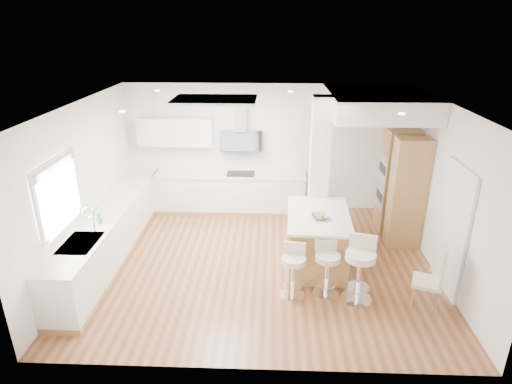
{
  "coord_description": "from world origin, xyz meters",
  "views": [
    {
      "loc": [
        0.17,
        -6.59,
        4.01
      ],
      "look_at": [
        -0.1,
        0.4,
        1.2
      ],
      "focal_mm": 30.0,
      "sensor_mm": 36.0,
      "label": 1
    }
  ],
  "objects_px": {
    "bar_stool_b": "(327,266)",
    "dining_chair": "(435,276)",
    "peninsula": "(317,239)",
    "bar_stool_a": "(293,268)",
    "bar_stool_c": "(360,266)"
  },
  "relations": [
    {
      "from": "bar_stool_b",
      "to": "dining_chair",
      "type": "distance_m",
      "value": 1.56
    },
    {
      "from": "peninsula",
      "to": "bar_stool_b",
      "type": "relative_size",
      "value": 1.8
    },
    {
      "from": "bar_stool_a",
      "to": "bar_stool_c",
      "type": "bearing_deg",
      "value": 3.32
    },
    {
      "from": "bar_stool_b",
      "to": "bar_stool_c",
      "type": "bearing_deg",
      "value": -25.9
    },
    {
      "from": "dining_chair",
      "to": "bar_stool_b",
      "type": "bearing_deg",
      "value": -170.75
    },
    {
      "from": "bar_stool_a",
      "to": "bar_stool_c",
      "type": "distance_m",
      "value": 0.99
    },
    {
      "from": "bar_stool_b",
      "to": "bar_stool_c",
      "type": "xyz_separation_m",
      "value": [
        0.47,
        -0.14,
        0.09
      ]
    },
    {
      "from": "bar_stool_a",
      "to": "bar_stool_c",
      "type": "relative_size",
      "value": 0.83
    },
    {
      "from": "peninsula",
      "to": "bar_stool_c",
      "type": "distance_m",
      "value": 1.18
    },
    {
      "from": "peninsula",
      "to": "bar_stool_c",
      "type": "relative_size",
      "value": 1.53
    },
    {
      "from": "bar_stool_b",
      "to": "bar_stool_c",
      "type": "height_order",
      "value": "bar_stool_c"
    },
    {
      "from": "peninsula",
      "to": "bar_stool_b",
      "type": "xyz_separation_m",
      "value": [
        0.06,
        -0.9,
        0.02
      ]
    },
    {
      "from": "peninsula",
      "to": "bar_stool_c",
      "type": "height_order",
      "value": "bar_stool_c"
    },
    {
      "from": "bar_stool_b",
      "to": "bar_stool_c",
      "type": "relative_size",
      "value": 0.85
    },
    {
      "from": "bar_stool_b",
      "to": "bar_stool_c",
      "type": "distance_m",
      "value": 0.5
    }
  ]
}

